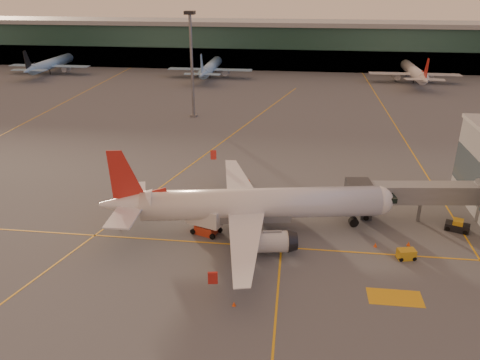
# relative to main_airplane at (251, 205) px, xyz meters

# --- Properties ---
(ground) EXTENTS (600.00, 600.00, 0.00)m
(ground) POSITION_rel_main_airplane_xyz_m (-0.54, -9.06, -3.98)
(ground) COLOR #4C4F54
(ground) RESTS_ON ground
(taxi_markings) EXTENTS (100.12, 173.00, 0.01)m
(taxi_markings) POSITION_rel_main_airplane_xyz_m (-7.86, 35.43, -3.97)
(taxi_markings) COLOR gold
(taxi_markings) RESTS_ON ground
(terminal) EXTENTS (400.00, 20.00, 17.60)m
(terminal) POSITION_rel_main_airplane_xyz_m (-0.54, 132.73, 4.78)
(terminal) COLOR #19382D
(terminal) RESTS_ON ground
(mast_west_near) EXTENTS (2.40, 2.40, 25.60)m
(mast_west_near) POSITION_rel_main_airplane_xyz_m (-20.54, 56.94, 10.88)
(mast_west_near) COLOR slate
(mast_west_near) RESTS_ON ground
(distant_aircraft_row) EXTENTS (350.00, 34.00, 13.00)m
(distant_aircraft_row) POSITION_rel_main_airplane_xyz_m (10.30, 108.94, -3.98)
(distant_aircraft_row) COLOR #81AFD8
(distant_aircraft_row) RESTS_ON ground
(main_airplane) EXTENTS (40.43, 36.67, 12.25)m
(main_airplane) POSITION_rel_main_airplane_xyz_m (0.00, 0.00, 0.00)
(main_airplane) COLOR white
(main_airplane) RESTS_ON ground
(jet_bridge) EXTENTS (22.60, 5.76, 6.00)m
(jet_bridge) POSITION_rel_main_airplane_xyz_m (25.29, 6.08, 0.18)
(jet_bridge) COLOR slate
(jet_bridge) RESTS_ON ground
(catering_truck) EXTENTS (5.43, 3.71, 3.87)m
(catering_truck) POSITION_rel_main_airplane_xyz_m (-6.25, -1.51, -1.78)
(catering_truck) COLOR #B7311A
(catering_truck) RESTS_ON ground
(gpu_cart) EXTENTS (2.47, 1.79, 1.31)m
(gpu_cart) POSITION_rel_main_airplane_xyz_m (20.22, -4.81, -3.34)
(gpu_cart) COLOR gold
(gpu_cart) RESTS_ON ground
(pushback_tug) EXTENTS (3.57, 2.71, 1.64)m
(pushback_tug) POSITION_rel_main_airplane_xyz_m (28.79, 3.54, -3.31)
(pushback_tug) COLOR black
(pushback_tug) RESTS_ON ground
(cone_nose) EXTENTS (0.48, 0.48, 0.60)m
(cone_nose) POSITION_rel_main_airplane_xyz_m (21.20, -1.52, -3.69)
(cone_nose) COLOR #F04B0C
(cone_nose) RESTS_ON ground
(cone_tail) EXTENTS (0.46, 0.46, 0.59)m
(cone_tail) POSITION_rel_main_airplane_xyz_m (-19.07, -1.00, -3.70)
(cone_tail) COLOR #F04B0C
(cone_tail) RESTS_ON ground
(cone_wing_right) EXTENTS (0.40, 0.40, 0.51)m
(cone_wing_right) POSITION_rel_main_airplane_xyz_m (-0.13, -16.67, -3.73)
(cone_wing_right) COLOR #F04B0C
(cone_wing_right) RESTS_ON ground
(cone_wing_left) EXTENTS (0.42, 0.42, 0.53)m
(cone_wing_left) POSITION_rel_main_airplane_xyz_m (-2.09, 17.09, -3.72)
(cone_wing_left) COLOR #F04B0C
(cone_wing_left) RESTS_ON ground
(cone_fwd) EXTENTS (0.45, 0.45, 0.57)m
(cone_fwd) POSITION_rel_main_airplane_xyz_m (16.79, -2.34, -3.70)
(cone_fwd) COLOR #F04B0C
(cone_fwd) RESTS_ON ground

